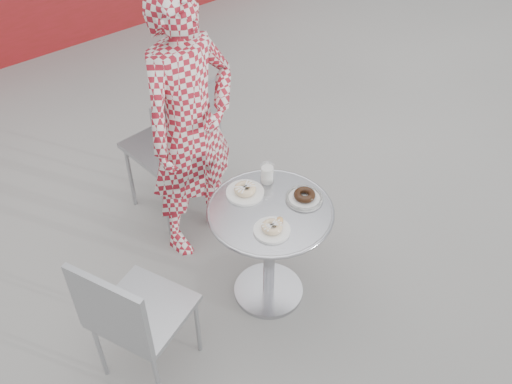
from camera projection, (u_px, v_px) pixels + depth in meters
ground at (271, 295)px, 3.33m from camera, size 60.00×60.00×0.00m
bistro_table at (270, 232)px, 3.02m from camera, size 0.66×0.66×0.67m
chair_far at (174, 171)px, 3.71m from camera, size 0.51×0.51×0.98m
chair_left at (147, 334)px, 2.83m from camera, size 0.54×0.54×0.86m
seated_person at (190, 128)px, 3.15m from camera, size 0.66×0.49×1.68m
plate_far at (245, 191)px, 2.99m from camera, size 0.20×0.20×0.05m
plate_near at (272, 228)px, 2.79m from camera, size 0.18×0.18×0.05m
plate_checker at (304, 197)px, 2.96m from camera, size 0.20×0.20×0.05m
milk_cup at (267, 174)px, 3.04m from camera, size 0.07×0.07×0.11m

